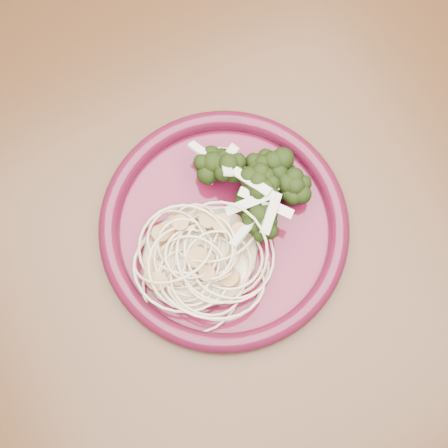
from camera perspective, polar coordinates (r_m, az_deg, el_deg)
name	(u,v)px	position (r m, az deg, el deg)	size (l,w,h in m)	color
dining_table	(225,278)	(0.74, 0.08, -4.92)	(1.20, 0.80, 0.75)	#472814
dinner_plate	(224,227)	(0.64, 0.00, -0.25)	(0.34, 0.34, 0.02)	#4E0C21
spaghetti_pile	(199,254)	(0.63, -2.28, -2.80)	(0.12, 0.11, 0.03)	beige
scallop_cluster	(198,247)	(0.59, -2.40, -2.14)	(0.10, 0.10, 0.03)	#A2743E
broccoli_pile	(254,185)	(0.64, 2.75, 3.55)	(0.08, 0.13, 0.05)	black
onion_garnish	(255,176)	(0.61, 2.87, 4.43)	(0.06, 0.08, 0.05)	beige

